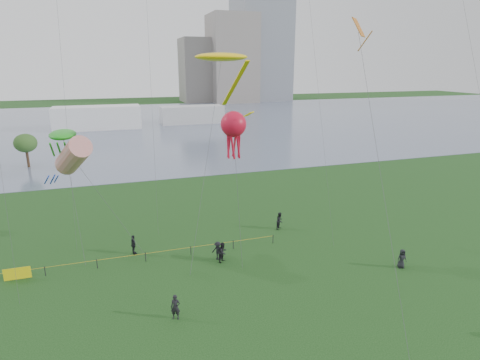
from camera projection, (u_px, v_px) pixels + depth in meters
name	position (u px, v px, depth m)	size (l,w,h in m)	color
ground_plane	(292.00, 353.00, 23.88)	(400.00, 400.00, 0.00)	#123410
lake	(143.00, 124.00, 115.18)	(400.00, 120.00, 0.08)	slate
building_mid	(232.00, 59.00, 180.29)	(20.00, 20.00, 38.00)	gray
building_low	(199.00, 70.00, 182.97)	(16.00, 18.00, 28.00)	slate
pavilion_left	(97.00, 118.00, 106.21)	(22.00, 8.00, 6.00)	white
pavilion_right	(192.00, 115.00, 116.86)	(18.00, 7.00, 5.00)	silver
fence	(70.00, 266.00, 33.00)	(24.07, 0.07, 1.05)	black
spectator_a	(223.00, 252.00, 34.74)	(0.86, 0.67, 1.78)	black
spectator_b	(218.00, 251.00, 35.13)	(1.09, 0.62, 1.68)	black
spectator_c	(134.00, 245.00, 36.13)	(1.06, 0.44, 1.81)	black
spectator_d	(402.00, 259.00, 33.70)	(0.81, 0.53, 1.66)	black
spectator_f	(175.00, 307.00, 26.87)	(0.64, 0.42, 1.76)	black
spectator_g	(280.00, 221.00, 41.67)	(0.88, 0.69, 1.81)	black
kite_stingray	(222.00, 58.00, 37.94)	(8.06, 10.93, 17.65)	#3F3F42
kite_windsock	(73.00, 156.00, 34.25)	(7.79, 5.62, 11.00)	#3F3F42
kite_creature	(63.00, 135.00, 35.21)	(2.27, 6.70, 11.02)	#3F3F42
kite_octopus	(233.00, 125.00, 33.71)	(2.18, 4.43, 12.81)	#3F3F42
kite_delta	(361.00, 41.00, 28.71)	(3.83, 13.05, 19.81)	#3F3F42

